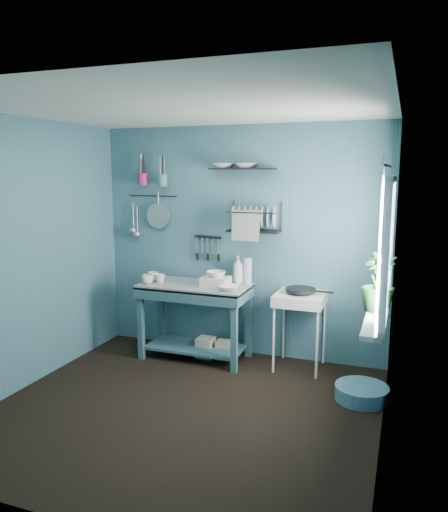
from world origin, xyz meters
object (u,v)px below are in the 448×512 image
(frying_pan, at_px, (301,290))
(utensil_cup_teal, at_px, (163,180))
(mug_mid, at_px, (160,278))
(soap_bottle, at_px, (238,270))
(utensil_cup_magenta, at_px, (142,179))
(wash_tub, at_px, (216,282))
(colander, at_px, (158,216))
(work_counter, at_px, (195,321))
(hotplate_stand, at_px, (299,331))
(potted_plant, at_px, (378,282))
(dish_rack, at_px, (254,217))
(floor_basin, at_px, (362,393))
(mug_left, at_px, (148,279))
(storage_tin_large, at_px, (206,347))
(mug_right, at_px, (153,276))
(water_bottle, at_px, (247,271))
(storage_tin_small, at_px, (224,350))

(frying_pan, xyz_separation_m, utensil_cup_teal, (-1.62, 0.16, 1.08))
(mug_mid, height_order, utensil_cup_teal, utensil_cup_teal)
(soap_bottle, height_order, utensil_cup_magenta, utensil_cup_magenta)
(wash_tub, xyz_separation_m, colander, (-0.83, 0.32, 0.64))
(work_counter, bearing_deg, hotplate_stand, 5.10)
(potted_plant, bearing_deg, soap_bottle, 156.58)
(soap_bottle, height_order, utensil_cup_teal, utensil_cup_teal)
(utensil_cup_teal, bearing_deg, dish_rack, -2.64)
(mug_mid, relative_size, utensil_cup_magenta, 0.77)
(frying_pan, xyz_separation_m, floor_basin, (0.68, -0.54, -0.76))
(mug_left, xyz_separation_m, storage_tin_large, (0.58, 0.21, -0.76))
(mug_right, relative_size, colander, 0.44)
(frying_pan, xyz_separation_m, utensil_cup_magenta, (-1.87, 0.16, 1.10))
(water_bottle, height_order, storage_tin_large, water_bottle)
(frying_pan, distance_m, storage_tin_large, 1.25)
(water_bottle, xyz_separation_m, storage_tin_small, (-0.22, -0.14, -0.86))
(hotplate_stand, height_order, frying_pan, frying_pan)
(soap_bottle, relative_size, frying_pan, 1.00)
(mug_mid, bearing_deg, mug_right, 153.43)
(water_bottle, height_order, utensil_cup_magenta, utensil_cup_magenta)
(wash_tub, height_order, water_bottle, water_bottle)
(colander, bearing_deg, storage_tin_large, -20.39)
(mug_right, distance_m, colander, 0.71)
(utensil_cup_teal, xyz_separation_m, storage_tin_small, (0.80, -0.19, -1.81))
(soap_bottle, xyz_separation_m, utensil_cup_teal, (-0.92, 0.07, 0.94))
(water_bottle, distance_m, utensil_cup_teal, 1.39)
(mug_right, xyz_separation_m, utensil_cup_magenta, (-0.25, 0.27, 1.06))
(work_counter, xyz_separation_m, mug_left, (-0.48, -0.16, 0.46))
(utensil_cup_magenta, bearing_deg, mug_left, -57.67)
(dish_rack, bearing_deg, potted_plant, -29.15)
(dish_rack, relative_size, colander, 1.96)
(work_counter, xyz_separation_m, utensil_cup_teal, (-0.50, 0.27, 1.50))
(utensil_cup_magenta, xyz_separation_m, potted_plant, (2.64, -0.71, -0.84))
(mug_left, relative_size, storage_tin_large, 0.56)
(mug_mid, bearing_deg, soap_bottle, 18.00)
(work_counter, distance_m, frying_pan, 1.20)
(hotplate_stand, bearing_deg, potted_plant, -41.18)
(frying_pan, bearing_deg, storage_tin_large, -176.68)
(hotplate_stand, relative_size, utensil_cup_teal, 6.08)
(mug_left, distance_m, mug_mid, 0.14)
(mug_left, bearing_deg, mug_right, 97.13)
(storage_tin_large, bearing_deg, water_bottle, 22.04)
(colander, distance_m, floor_basin, 2.88)
(mug_right, bearing_deg, storage_tin_large, 4.76)
(hotplate_stand, xyz_separation_m, floor_basin, (0.68, -0.54, -0.33))
(water_bottle, xyz_separation_m, frying_pan, (0.60, -0.11, -0.13))
(utensil_cup_magenta, distance_m, colander, 0.45)
(potted_plant, bearing_deg, frying_pan, 144.68)
(storage_tin_large, bearing_deg, colander, 159.61)
(water_bottle, distance_m, frying_pan, 0.62)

